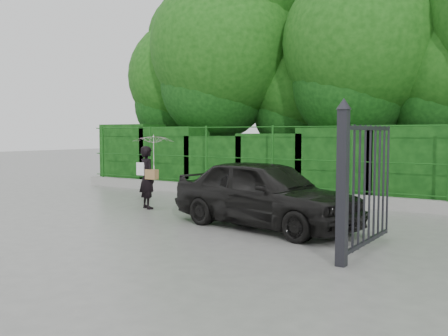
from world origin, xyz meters
The scene contains 8 objects.
ground centered at (0.00, 0.00, 0.00)m, with size 80.00×80.00×0.00m, color gray.
kerb centered at (0.00, 4.50, 0.15)m, with size 14.00×0.25×0.30m, color #9E9E99.
fence centered at (0.22, 4.50, 1.20)m, with size 14.13×0.06×1.80m.
hedge centered at (0.03, 5.50, 1.02)m, with size 14.20×1.20×2.20m.
trees centered at (1.14, 7.74, 4.62)m, with size 17.10×6.15×8.08m.
gate centered at (4.60, -0.72, 1.19)m, with size 0.22×2.33×2.36m.
woman centered at (-1.26, 1.32, 1.22)m, with size 1.00×1.02×1.84m.
car centered at (2.28, 0.73, 0.69)m, with size 1.62×4.03×1.37m, color black.
Camera 1 is at (7.10, -7.87, 1.87)m, focal length 40.00 mm.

